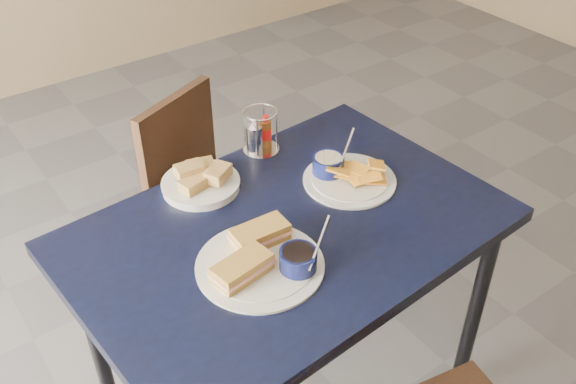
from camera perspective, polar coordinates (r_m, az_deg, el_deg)
ground at (r=2.32m, az=1.44°, el=-14.21°), size 6.00×6.00×0.00m
dining_table at (r=1.70m, az=-0.03°, el=-4.90°), size 1.15×0.80×0.75m
chair_far at (r=2.34m, az=-7.29°, el=0.90°), size 0.47×0.47×0.78m
sandwich_plate at (r=1.53m, az=-2.23°, el=-5.86°), size 0.32×0.31×0.12m
plantain_plate at (r=1.81m, az=4.90°, el=1.63°), size 0.26×0.26×0.12m
bread_basket at (r=1.78m, az=-7.76°, el=0.97°), size 0.21×0.21×0.07m
condiment_caddy at (r=1.91m, az=-2.57°, el=5.13°), size 0.11×0.11×0.14m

